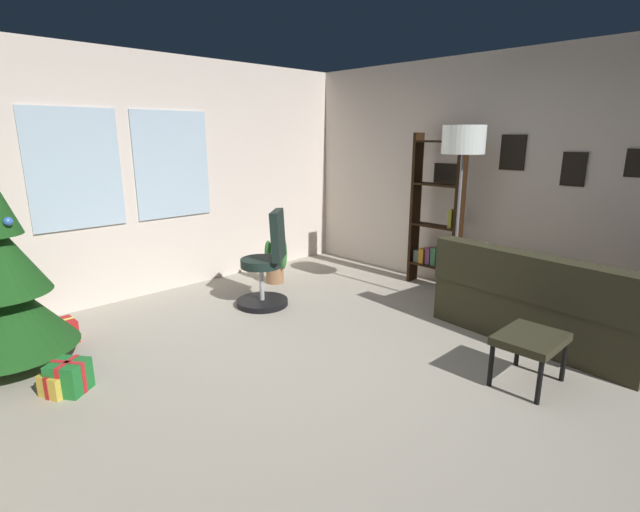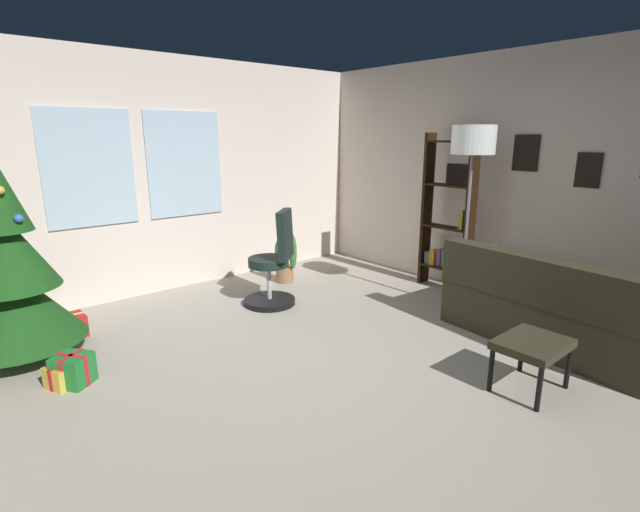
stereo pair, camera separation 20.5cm
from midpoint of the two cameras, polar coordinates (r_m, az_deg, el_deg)
The scene contains 12 objects.
ground_plane at distance 3.81m, azimuth 1.39°, elevation -14.70°, with size 5.24×5.75×0.10m, color #AAA292.
wall_back_with_windows at distance 5.77m, azimuth -20.03°, elevation 9.08°, with size 5.24×0.12×2.68m.
wall_right_with_frames at distance 5.57m, azimuth 21.43°, elevation 8.74°, with size 0.12×5.75×2.68m.
couch at distance 4.84m, azimuth 26.94°, elevation -5.33°, with size 1.79×1.98×0.83m.
footstool at distance 3.78m, azimuth 22.82°, elevation -9.62°, with size 0.52×0.41×0.39m.
gift_box_red at distance 4.88m, azimuth -30.27°, elevation -8.04°, with size 0.28×0.24×0.21m.
gift_box_green at distance 3.98m, azimuth -29.61°, elevation -12.70°, with size 0.32×0.33×0.24m.
gift_box_gold at distance 4.02m, azimuth -30.39°, elevation -13.10°, with size 0.29×0.27×0.17m.
office_chair at distance 5.07m, azimuth -7.68°, elevation -1.58°, with size 0.59×0.59×1.05m.
bookshelf at distance 5.77m, azimuth 12.98°, elevation 4.14°, with size 0.18×0.64×1.84m.
floor_lamp at distance 5.00m, azimuth 15.88°, elevation 12.33°, with size 0.43×0.43×1.90m.
potted_plant at distance 5.86m, azimuth -6.45°, elevation -0.82°, with size 0.24×0.34×0.64m.
Camera 1 is at (-2.44, -2.26, 1.81)m, focal length 26.28 mm.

